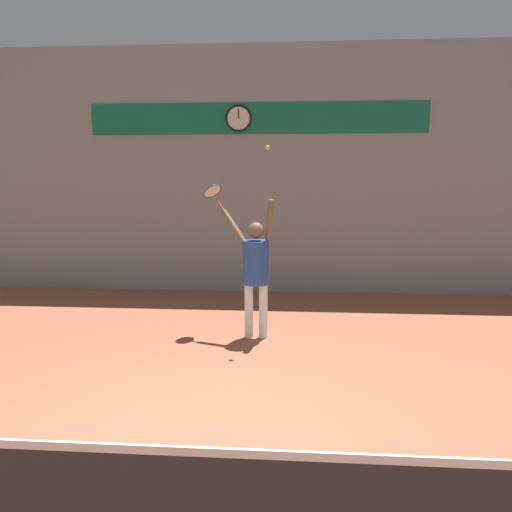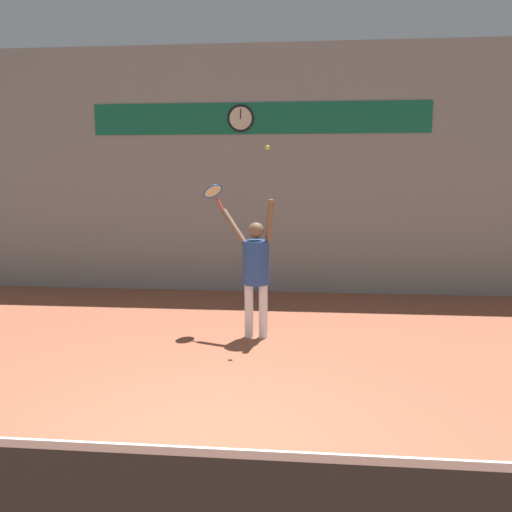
{
  "view_description": "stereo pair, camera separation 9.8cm",
  "coord_description": "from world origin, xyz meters",
  "px_view_note": "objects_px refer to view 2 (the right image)",
  "views": [
    {
      "loc": [
        0.77,
        -4.04,
        2.39
      ],
      "look_at": [
        0.22,
        3.18,
        1.24
      ],
      "focal_mm": 35.0,
      "sensor_mm": 36.0,
      "label": 1
    },
    {
      "loc": [
        0.87,
        -4.03,
        2.39
      ],
      "look_at": [
        0.22,
        3.18,
        1.24
      ],
      "focal_mm": 35.0,
      "sensor_mm": 36.0,
      "label": 2
    }
  ],
  "objects_px": {
    "scoreboard_clock": "(241,118)",
    "tennis_racket": "(214,192)",
    "tennis_ball": "(267,148)",
    "tennis_player": "(256,266)"
  },
  "relations": [
    {
      "from": "tennis_player",
      "to": "tennis_racket",
      "type": "bearing_deg",
      "value": 147.57
    },
    {
      "from": "tennis_player",
      "to": "tennis_racket",
      "type": "distance_m",
      "value": 1.35
    },
    {
      "from": "tennis_racket",
      "to": "tennis_ball",
      "type": "height_order",
      "value": "tennis_ball"
    },
    {
      "from": "tennis_player",
      "to": "tennis_ball",
      "type": "xyz_separation_m",
      "value": [
        0.18,
        -0.12,
        1.71
      ]
    },
    {
      "from": "scoreboard_clock",
      "to": "tennis_ball",
      "type": "height_order",
      "value": "scoreboard_clock"
    },
    {
      "from": "tennis_racket",
      "to": "scoreboard_clock",
      "type": "bearing_deg",
      "value": 87.42
    },
    {
      "from": "tennis_player",
      "to": "tennis_ball",
      "type": "relative_size",
      "value": 31.43
    },
    {
      "from": "scoreboard_clock",
      "to": "tennis_racket",
      "type": "bearing_deg",
      "value": -92.58
    },
    {
      "from": "tennis_ball",
      "to": "tennis_player",
      "type": "bearing_deg",
      "value": 146.44
    },
    {
      "from": "scoreboard_clock",
      "to": "tennis_racket",
      "type": "distance_m",
      "value": 2.93
    }
  ]
}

